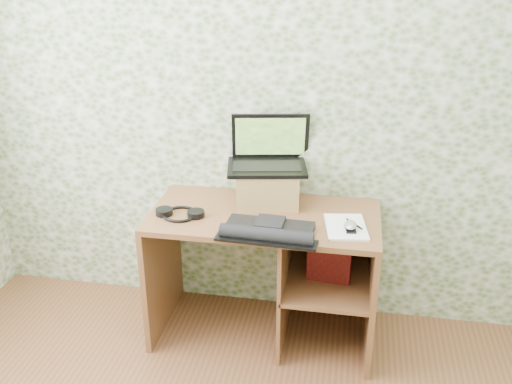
% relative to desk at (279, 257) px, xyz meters
% --- Properties ---
extents(wall_back, '(3.50, 0.00, 3.50)m').
position_rel_desk_xyz_m(wall_back, '(-0.08, 0.28, 0.82)').
color(wall_back, silver).
rests_on(wall_back, ground).
extents(desk, '(1.20, 0.60, 0.75)m').
position_rel_desk_xyz_m(desk, '(0.00, 0.00, 0.00)').
color(desk, brown).
rests_on(desk, floor).
extents(riser, '(0.37, 0.33, 0.20)m').
position_rel_desk_xyz_m(riser, '(-0.09, 0.12, 0.37)').
color(riser, '#A67E4A').
rests_on(riser, desk).
extents(laptop, '(0.46, 0.37, 0.28)m').
position_rel_desk_xyz_m(laptop, '(-0.09, 0.16, 0.53)').
color(laptop, black).
rests_on(laptop, riser).
extents(keyboard, '(0.49, 0.27, 0.07)m').
position_rel_desk_xyz_m(keyboard, '(-0.02, -0.26, 0.29)').
color(keyboard, black).
rests_on(keyboard, desk).
extents(headphones, '(0.26, 0.19, 0.03)m').
position_rel_desk_xyz_m(headphones, '(-0.51, -0.12, 0.28)').
color(headphones, black).
rests_on(headphones, desk).
extents(notepad, '(0.24, 0.31, 0.01)m').
position_rel_desk_xyz_m(notepad, '(0.35, -0.12, 0.28)').
color(notepad, white).
rests_on(notepad, desk).
extents(mouse, '(0.07, 0.10, 0.03)m').
position_rel_desk_xyz_m(mouse, '(0.37, -0.15, 0.30)').
color(mouse, '#BABABC').
rests_on(mouse, notepad).
extents(pen, '(0.09, 0.11, 0.01)m').
position_rel_desk_xyz_m(pen, '(0.39, -0.09, 0.29)').
color(pen, black).
rests_on(pen, notepad).
extents(red_box, '(0.24, 0.09, 0.28)m').
position_rel_desk_xyz_m(red_box, '(0.27, -0.03, 0.05)').
color(red_box, maroon).
rests_on(red_box, desk).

